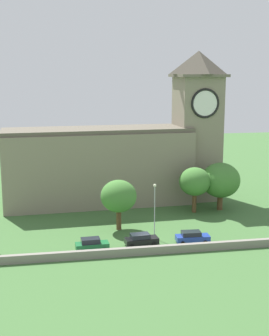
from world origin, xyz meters
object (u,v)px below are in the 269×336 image
car_black (141,239)px  tree_riverside_east (195,182)px  tree_riverside_west (119,196)px  church (125,155)px  tree_churchyard (221,180)px  car_green (92,245)px  streetlamp_west_mid (155,203)px  car_blue (192,237)px

car_black → tree_riverside_east: 18.91m
car_black → tree_riverside_west: tree_riverside_west is taller
car_black → tree_riverside_west: bearing=105.2°
church → tree_riverside_west: bearing=-103.0°
tree_riverside_east → tree_churchyard: bearing=8.1°
car_green → tree_riverside_east: bearing=38.9°
tree_riverside_east → streetlamp_west_mid: bearing=-129.3°
tree_churchyard → tree_riverside_east: 4.84m
car_green → streetlamp_west_mid: (9.23, 3.54, 4.28)m
tree_churchyard → streetlamp_west_mid: bearing=-139.3°
car_black → tree_churchyard: (16.65, 14.74, 4.31)m
car_green → tree_churchyard: (23.48, 15.78, 4.23)m
car_green → tree_churchyard: bearing=33.9°
car_blue → car_black: bearing=178.2°
tree_riverside_east → car_black: bearing=-130.2°
church → tree_riverside_east: (10.29, -8.68, -3.41)m
car_black → tree_riverside_west: size_ratio=0.62×
tree_riverside_west → car_blue: bearing=-39.5°
car_black → tree_churchyard: size_ratio=0.57×
car_black → church: bearing=86.1°
tree_churchyard → tree_riverside_east: tree_churchyard is taller
streetlamp_west_mid → tree_riverside_east: streetlamp_west_mid is taller
church → tree_riverside_east: church is taller
car_blue → tree_riverside_east: 15.67m
car_green → tree_riverside_west: bearing=59.9°
car_green → tree_riverside_west: tree_riverside_west is taller
tree_riverside_west → car_green: bearing=-120.1°
car_blue → tree_churchyard: tree_churchyard is taller
tree_riverside_west → tree_churchyard: tree_churchyard is taller
car_green → car_black: 6.91m
tree_riverside_west → tree_riverside_east: (13.84, 6.74, 0.14)m
car_green → tree_riverside_west: size_ratio=0.58×
car_blue → tree_churchyard: size_ratio=0.58×
car_black → streetlamp_west_mid: 5.57m
streetlamp_west_mid → tree_riverside_east: bearing=50.7°
car_green → church: bearing=70.5°
streetlamp_west_mid → tree_riverside_west: 6.51m
car_blue → tree_riverside_east: (4.71, 14.28, 4.42)m
car_blue → tree_churchyard: (9.51, 14.96, 4.32)m
car_black → tree_churchyard: 22.65m
tree_riverside_west → car_black: bearing=-74.8°
car_black → car_blue: bearing=-1.8°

